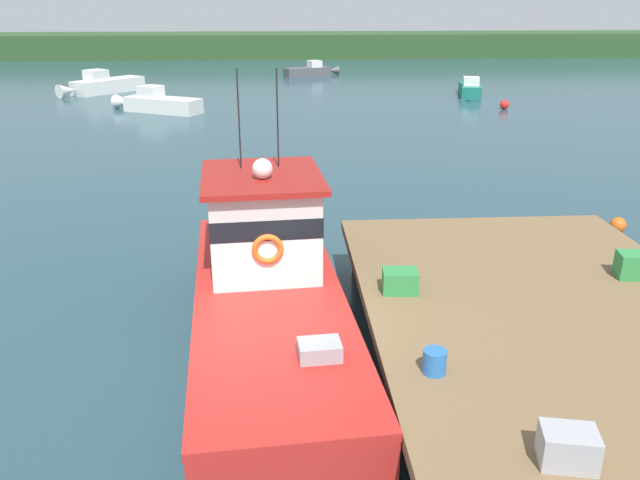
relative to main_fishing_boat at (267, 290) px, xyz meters
The scene contains 14 objects.
ground_plane 1.67m from the main_fishing_boat, 96.61° to the right, with size 200.00×200.00×0.00m, color #23424C.
dock 4.83m from the main_fishing_boat, 15.92° to the right, with size 6.00×9.00×1.20m.
main_fishing_boat is the anchor object (origin of this frame).
crate_stack_mid_dock 6.67m from the main_fishing_boat, ahead, with size 0.60×0.44×0.46m, color #2D8442.
crate_single_by_cleat 6.04m from the main_fishing_boat, 56.34° to the right, with size 0.60×0.44×0.41m, color #9E9EA3.
crate_stack_near_edge 2.41m from the main_fishing_boat, 14.94° to the right, with size 0.60×0.44×0.39m, color #2D8442.
bait_bucket 3.93m from the main_fishing_boat, 53.85° to the right, with size 0.32×0.32×0.34m, color #2866B2.
moored_boat_off_the_point 26.42m from the main_fishing_boat, 104.24° to the left, with size 5.38×3.52×1.40m.
moored_boat_far_left 35.19m from the main_fishing_boat, 108.92° to the left, with size 4.88×5.40×1.55m.
moored_boat_outer_mooring 42.38m from the main_fishing_boat, 86.10° to the left, with size 4.68×2.77×1.20m.
moored_boat_near_channel 33.07m from the main_fishing_boat, 67.59° to the left, with size 2.00×4.91×1.23m.
mooring_buoy_spare_mooring 10.71m from the main_fishing_boat, 28.82° to the left, with size 0.43×0.43×0.43m, color #EA5B19.
mooring_buoy_outer 28.46m from the main_fishing_boat, 62.62° to the left, with size 0.51×0.51×0.51m, color red.
far_shoreline 60.68m from the main_fishing_boat, 90.14° to the left, with size 120.00×8.00×2.40m, color #284723.
Camera 1 is at (0.45, -9.12, 5.97)m, focal length 35.60 mm.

